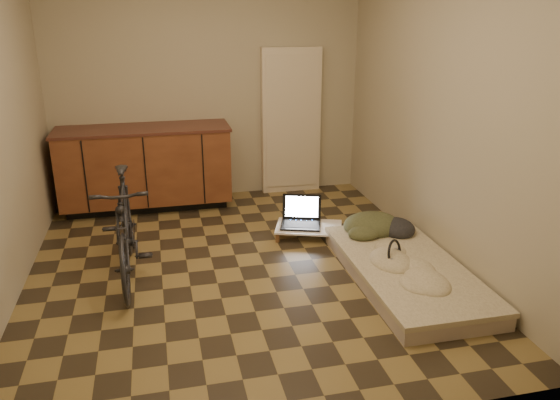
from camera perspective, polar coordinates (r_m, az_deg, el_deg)
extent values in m
cube|color=olive|center=(4.77, -4.29, -7.00)|extent=(3.50, 4.00, 0.00)
cube|color=tan|center=(6.31, -7.53, 11.87)|extent=(3.50, 0.00, 2.60)
cube|color=tan|center=(2.45, 2.35, -0.28)|extent=(3.50, 0.00, 2.60)
cube|color=tan|center=(4.91, 16.15, 9.09)|extent=(0.00, 4.00, 2.60)
cube|color=black|center=(6.32, -13.55, -0.20)|extent=(1.70, 0.48, 0.10)
cube|color=#5A2C19|center=(6.15, -13.87, 3.54)|extent=(1.80, 0.60, 0.78)
cube|color=#4E271C|center=(6.05, -14.18, 7.22)|extent=(1.84, 0.62, 0.03)
cube|color=beige|center=(6.49, 1.16, 8.21)|extent=(0.70, 0.10, 1.70)
imported|color=black|center=(4.57, -15.93, -2.25)|extent=(0.45, 1.52, 0.98)
cube|color=#B1A08E|center=(4.64, 13.00, -7.53)|extent=(0.84, 1.76, 0.11)
cube|color=beige|center=(4.61, 13.07, -6.69)|extent=(0.86, 1.78, 0.04)
cube|color=brown|center=(5.22, -0.25, -3.96)|extent=(0.04, 0.04, 0.09)
cube|color=brown|center=(5.54, 0.18, -2.52)|extent=(0.04, 0.04, 0.09)
cube|color=brown|center=(5.19, 6.06, -4.23)|extent=(0.04, 0.04, 0.09)
cube|color=brown|center=(5.52, 6.12, -2.77)|extent=(0.04, 0.04, 0.09)
cube|color=white|center=(5.34, 3.03, -2.83)|extent=(0.73, 0.60, 0.02)
cube|color=black|center=(5.33, 2.17, -2.64)|extent=(0.45, 0.38, 0.02)
cube|color=black|center=(5.44, 2.29, -0.69)|extent=(0.39, 0.19, 0.24)
cube|color=white|center=(5.44, 2.29, -0.69)|extent=(0.33, 0.15, 0.20)
ellipsoid|color=white|center=(5.26, 5.45, -2.95)|extent=(0.09, 0.11, 0.03)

